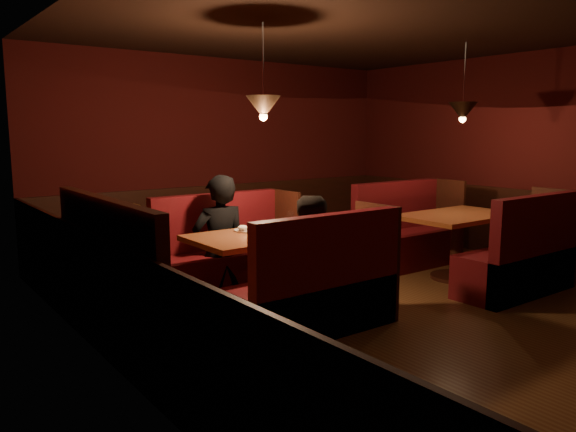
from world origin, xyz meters
TOP-DOWN VIEW (x-y plane):
  - room at (-0.28, 0.05)m, footprint 6.02×7.02m
  - main_table at (-1.24, 0.59)m, footprint 1.49×0.90m
  - main_bench_far at (-1.23, 1.43)m, footprint 1.64×0.58m
  - main_bench_near at (-1.23, -0.26)m, footprint 1.64×0.58m
  - second_table at (1.35, 0.19)m, footprint 1.44×0.92m
  - second_bench_far at (1.38, 1.06)m, footprint 1.60×0.60m
  - second_bench_near at (1.38, -0.67)m, footprint 1.60×0.60m
  - diner_a at (-1.40, 1.24)m, footprint 0.67×0.48m
  - diner_b at (-1.09, -0.03)m, footprint 0.90×0.78m

SIDE VIEW (x-z plane):
  - main_bench_far at x=-1.23m, z-range -0.20..0.91m
  - main_bench_near at x=-1.23m, z-range -0.20..0.91m
  - second_bench_far at x=1.38m, z-range -0.21..0.93m
  - second_bench_near at x=1.38m, z-range -0.21..0.93m
  - second_table at x=1.35m, z-range 0.20..1.01m
  - main_table at x=-1.24m, z-range 0.09..1.14m
  - diner_b at x=-1.09m, z-range 0.00..1.58m
  - diner_a at x=-1.40m, z-range 0.00..1.71m
  - room at x=-0.28m, z-range -0.41..2.51m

